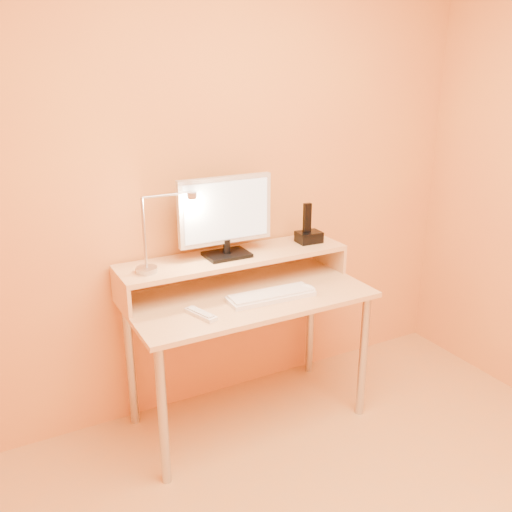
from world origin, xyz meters
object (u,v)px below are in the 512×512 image
monitor_panel (225,210)px  keyboard (271,296)px  lamp_base (147,270)px  mouse (307,288)px  phone_dock (309,237)px  remote_control (201,314)px

monitor_panel → keyboard: 0.48m
lamp_base → mouse: 0.79m
phone_dock → mouse: 0.36m
keyboard → mouse: size_ratio=4.10×
monitor_panel → mouse: (0.32, -0.27, -0.38)m
lamp_base → phone_dock: size_ratio=0.77×
lamp_base → mouse: size_ratio=0.94×
mouse → remote_control: size_ratio=0.59×
lamp_base → keyboard: 0.61m
mouse → remote_control: (-0.58, -0.02, -0.01)m
keyboard → remote_control: size_ratio=2.42×
phone_dock → keyboard: 0.49m
lamp_base → mouse: (0.75, -0.23, -0.15)m
monitor_panel → phone_dock: monitor_panel is taller
mouse → monitor_panel: bearing=122.8°
keyboard → mouse: mouse is taller
mouse → remote_control: bearing=164.5°
keyboard → monitor_panel: bearing=116.7°
monitor_panel → mouse: 0.56m
phone_dock → remote_control: phone_dock is taller
monitor_panel → lamp_base: 0.49m
keyboard → mouse: 0.20m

